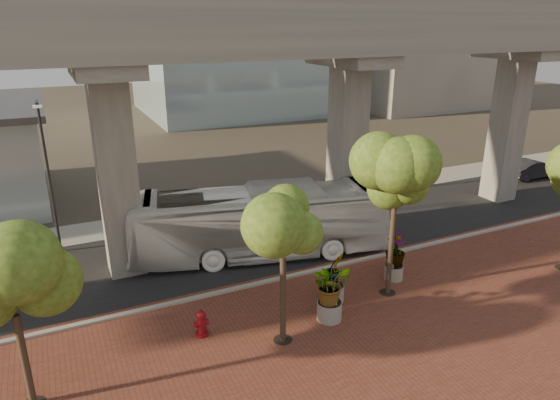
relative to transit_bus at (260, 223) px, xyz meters
name	(u,v)px	position (x,y,z in m)	size (l,w,h in m)	color
ground	(261,263)	(-0.34, -0.81, -1.77)	(160.00, 160.00, 0.00)	#3D362C
brick_plaza	(350,356)	(-0.34, -8.81, -1.74)	(70.00, 13.00, 0.06)	brown
asphalt_road	(245,247)	(-0.34, 1.19, -1.75)	(90.00, 8.00, 0.04)	black
curb_strip	(278,279)	(-0.34, -2.81, -1.69)	(70.00, 0.25, 0.16)	#9E9B93
far_sidewalk	(213,212)	(-0.34, 6.69, -1.74)	(90.00, 3.00, 0.06)	#9E9B93
transit_viaduct	(242,108)	(-0.34, 1.19, 5.51)	(72.00, 5.60, 12.40)	#9B978D
midrise_block	(416,14)	(37.66, 35.19, 10.23)	(18.00, 16.00, 24.00)	#A19A91
transit_bus	(260,223)	(0.00, 0.00, 0.00)	(2.99, 12.73, 3.55)	white
parked_car	(532,169)	(23.51, 3.33, -1.06)	(1.50, 4.32, 1.42)	black
fire_hydrant	(201,323)	(-4.70, -5.42, -1.19)	(0.54, 0.49, 1.09)	maroon
planter_front	(330,286)	(0.16, -6.52, -0.26)	(2.17, 2.17, 2.39)	#A49E94
planter_right	(395,252)	(4.48, -4.93, -0.36)	(2.09, 2.09, 2.24)	#AFAA9E
planter_left	(334,272)	(1.01, -5.39, -0.36)	(2.02, 2.02, 2.23)	#9A978B
street_tree_far_west	(8,281)	(-10.43, -6.67, 2.55)	(3.82, 3.82, 6.02)	#4C3C2B
street_tree_near_west	(283,232)	(-2.09, -6.98, 2.62)	(3.34, 3.34, 5.88)	#4C3C2B
street_tree_near_east	(397,180)	(3.48, -5.85, 3.39)	(4.04, 4.04, 6.96)	#4C3C2B
streetlamp_west	(48,168)	(-9.10, 4.59, 2.72)	(0.38, 1.11, 7.69)	#2A2A2F
streetlamp_east	(343,117)	(8.28, 5.80, 3.61)	(0.46, 1.34, 9.24)	#303035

